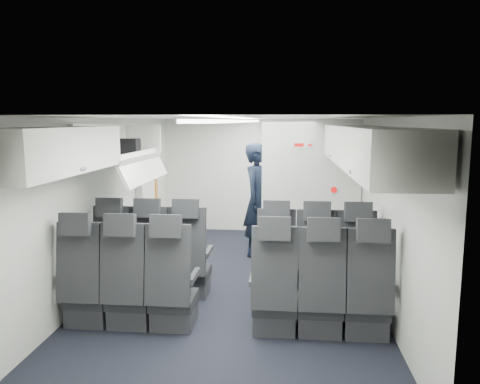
% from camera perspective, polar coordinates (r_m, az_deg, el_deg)
% --- Properties ---
extents(cabin_shell, '(3.41, 6.01, 2.16)m').
position_cam_1_polar(cabin_shell, '(6.00, -0.36, -0.82)').
color(cabin_shell, black).
rests_on(cabin_shell, ground).
extents(seat_row_front, '(3.33, 0.56, 1.24)m').
position_cam_1_polar(seat_row_front, '(5.65, -0.91, -8.94)').
color(seat_row_front, black).
rests_on(seat_row_front, cabin_shell).
extents(seat_row_mid, '(3.33, 0.56, 1.24)m').
position_cam_1_polar(seat_row_mid, '(4.81, -2.13, -12.16)').
color(seat_row_mid, black).
rests_on(seat_row_mid, cabin_shell).
extents(overhead_bin_left_rear, '(0.53, 1.80, 0.40)m').
position_cam_1_polar(overhead_bin_left_rear, '(4.38, -21.82, 4.74)').
color(overhead_bin_left_rear, white).
rests_on(overhead_bin_left_rear, cabin_shell).
extents(overhead_bin_left_front_open, '(0.64, 1.70, 0.72)m').
position_cam_1_polar(overhead_bin_left_front_open, '(6.01, -14.49, 4.81)').
color(overhead_bin_left_front_open, '#9E9E93').
rests_on(overhead_bin_left_front_open, cabin_shell).
extents(overhead_bin_right_rear, '(0.53, 1.80, 0.40)m').
position_cam_1_polar(overhead_bin_right_rear, '(3.98, 17.08, 4.64)').
color(overhead_bin_right_rear, white).
rests_on(overhead_bin_right_rear, cabin_shell).
extents(overhead_bin_right_front, '(0.53, 1.70, 0.40)m').
position_cam_1_polar(overhead_bin_right_front, '(5.70, 13.58, 5.88)').
color(overhead_bin_right_front, white).
rests_on(overhead_bin_right_front, cabin_shell).
extents(bulkhead_partition, '(1.40, 0.15, 2.13)m').
position_cam_1_polar(bulkhead_partition, '(6.78, 8.60, -0.23)').
color(bulkhead_partition, silver).
rests_on(bulkhead_partition, cabin_shell).
extents(galley_unit, '(0.85, 0.52, 1.90)m').
position_cam_1_polar(galley_unit, '(8.69, 7.72, 0.90)').
color(galley_unit, '#939399').
rests_on(galley_unit, cabin_shell).
extents(boarding_door, '(0.12, 1.27, 1.86)m').
position_cam_1_polar(boarding_door, '(7.86, -11.17, 0.03)').
color(boarding_door, silver).
rests_on(boarding_door, cabin_shell).
extents(flight_attendant, '(0.65, 0.76, 1.78)m').
position_cam_1_polar(flight_attendant, '(7.34, 2.24, -0.94)').
color(flight_attendant, black).
rests_on(flight_attendant, ground).
extents(carry_on_bag, '(0.38, 0.27, 0.22)m').
position_cam_1_polar(carry_on_bag, '(6.09, -13.94, 5.30)').
color(carry_on_bag, black).
rests_on(carry_on_bag, overhead_bin_left_front_open).
extents(papers, '(0.18, 0.03, 0.13)m').
position_cam_1_polar(papers, '(7.26, 3.72, -0.17)').
color(papers, white).
rests_on(papers, flight_attendant).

